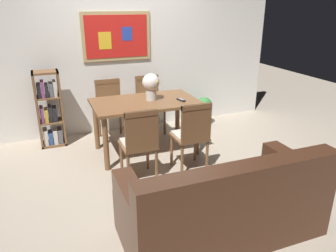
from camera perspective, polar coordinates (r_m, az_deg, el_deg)
The scene contains 12 objects.
ground_plane at distance 4.40m, azimuth -2.18°, elevation -6.47°, with size 12.00×12.00×0.00m, color tan.
wall_back_with_painting at distance 5.38m, azimuth -7.77°, elevation 13.03°, with size 5.20×0.14×2.60m.
dining_table at distance 4.50m, azimuth -4.00°, elevation 3.12°, with size 1.43×0.86×0.75m.
dining_chair_near_left at distance 3.77m, azimuth -4.98°, elevation -2.34°, with size 0.40×0.41×0.91m.
dining_chair_far_left at distance 5.12m, azimuth -10.10°, elevation 3.69°, with size 0.40×0.41×0.91m.
dining_chair_far_right at distance 5.31m, azimuth -3.30°, elevation 4.63°, with size 0.40×0.41×0.91m.
dining_chair_near_right at distance 3.99m, azimuth 4.26°, elevation -0.96°, with size 0.40×0.41×0.91m.
leather_couch at distance 3.04m, azimuth 9.68°, elevation -13.61°, with size 1.80×0.84×0.84m.
bookshelf at distance 5.07m, azimuth -19.97°, elevation 2.37°, with size 0.36×0.28×1.11m.
potted_ivy at distance 5.71m, azimuth 6.28°, elevation 2.93°, with size 0.29×0.29×0.54m.
flower_vase at distance 4.47m, azimuth -2.97°, elevation 7.23°, with size 0.25×0.24×0.37m.
tv_remote at distance 4.48m, azimuth 2.29°, elevation 4.58°, with size 0.08×0.16×0.02m.
Camera 1 is at (-1.27, -3.70, 2.01)m, focal length 34.92 mm.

